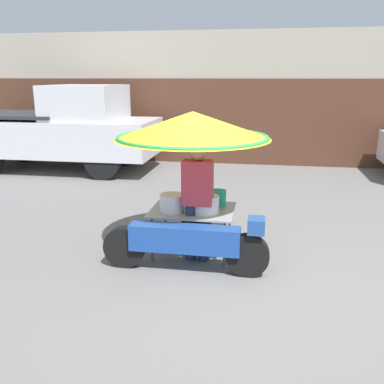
% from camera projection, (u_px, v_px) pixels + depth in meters
% --- Properties ---
extents(ground_plane, '(36.00, 36.00, 0.00)m').
position_uv_depth(ground_plane, '(229.00, 278.00, 5.07)').
color(ground_plane, slate).
extents(shopfront_building, '(28.00, 2.06, 3.48)m').
position_uv_depth(shopfront_building, '(255.00, 98.00, 12.19)').
color(shopfront_building, '#B2A893').
rests_on(shopfront_building, ground).
extents(vendor_motorcycle_cart, '(2.05, 1.99, 1.90)m').
position_uv_depth(vendor_motorcycle_cart, '(192.00, 144.00, 5.39)').
color(vendor_motorcycle_cart, black).
rests_on(vendor_motorcycle_cart, ground).
extents(vendor_person, '(0.38, 0.22, 1.52)m').
position_uv_depth(vendor_person, '(198.00, 197.00, 5.38)').
color(vendor_person, navy).
rests_on(vendor_person, ground).
extents(pickup_truck, '(4.95, 1.99, 2.12)m').
position_uv_depth(pickup_truck, '(63.00, 130.00, 10.73)').
color(pickup_truck, black).
rests_on(pickup_truck, ground).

